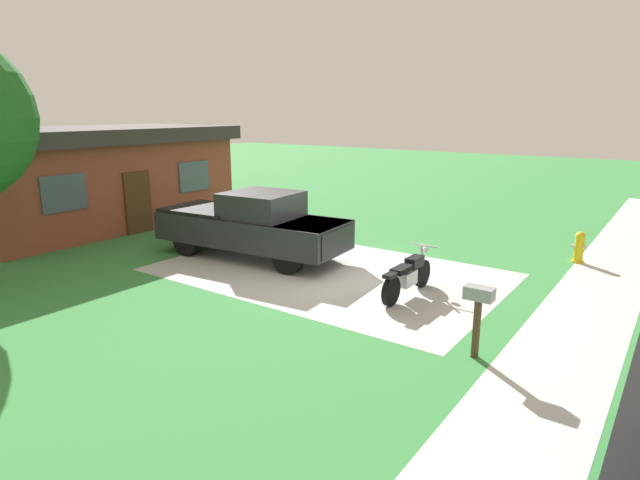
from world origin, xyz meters
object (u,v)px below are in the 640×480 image
object	(u,v)px
motorcycle	(408,276)
pickup_truck	(250,224)
fire_hydrant	(579,247)
mailbox	(478,303)
neighbor_house	(93,176)

from	to	relation	value
motorcycle	pickup_truck	xyz separation A→B (m)	(0.35, 5.15, 0.48)
pickup_truck	fire_hydrant	size ratio (longest dim) A/B	6.64
mailbox	neighbor_house	size ratio (longest dim) A/B	0.13
fire_hydrant	neighbor_house	xyz separation A→B (m)	(-4.79, 15.47, 1.36)
mailbox	neighbor_house	world-z (taller)	neighbor_house
motorcycle	neighbor_house	bearing A→B (deg)	88.38
motorcycle	neighbor_house	world-z (taller)	neighbor_house
neighbor_house	mailbox	bearing A→B (deg)	-99.29
pickup_truck	mailbox	size ratio (longest dim) A/B	4.58
pickup_truck	fire_hydrant	distance (m)	9.19
pickup_truck	neighbor_house	xyz separation A→B (m)	(0.01, 7.65, 0.84)
fire_hydrant	neighbor_house	distance (m)	16.25
pickup_truck	neighbor_house	size ratio (longest dim) A/B	0.60
neighbor_house	pickup_truck	bearing A→B (deg)	-90.07
pickup_truck	neighbor_house	bearing A→B (deg)	89.93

